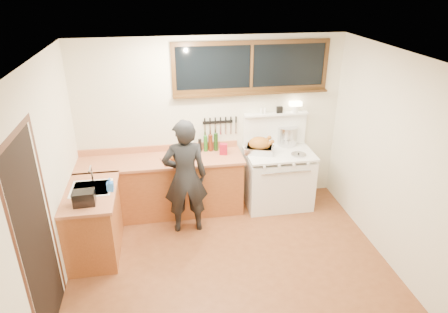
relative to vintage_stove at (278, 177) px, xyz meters
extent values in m
cube|color=brown|center=(-1.00, -1.41, -0.48)|extent=(4.00, 3.50, 0.02)
cube|color=beige|center=(-1.00, 0.36, 0.83)|extent=(4.00, 0.05, 2.60)
cube|color=beige|center=(-1.00, -3.19, 0.83)|extent=(4.00, 0.05, 2.60)
cube|color=beige|center=(-3.03, -1.41, 0.83)|extent=(0.05, 3.50, 2.60)
cube|color=beige|center=(1.02, -1.41, 0.83)|extent=(0.05, 3.50, 2.60)
cube|color=white|center=(-1.00, -1.41, 2.16)|extent=(4.00, 3.50, 0.05)
cube|color=brown|center=(-1.80, 0.04, -0.04)|extent=(2.40, 0.60, 0.86)
cube|color=#B06846|center=(-1.80, 0.03, 0.41)|extent=(2.44, 0.64, 0.04)
cube|color=#B06846|center=(-1.80, 0.32, 0.48)|extent=(2.40, 0.03, 0.10)
sphere|color=#B78C38|center=(-2.80, -0.24, 0.23)|extent=(0.03, 0.03, 0.03)
sphere|color=#B78C38|center=(-2.30, -0.24, 0.23)|extent=(0.03, 0.03, 0.03)
sphere|color=#B78C38|center=(-1.80, -0.24, 0.23)|extent=(0.03, 0.03, 0.03)
sphere|color=#B78C38|center=(-1.30, -0.24, 0.23)|extent=(0.03, 0.03, 0.03)
sphere|color=#B78C38|center=(-0.85, -0.24, 0.23)|extent=(0.03, 0.03, 0.03)
cube|color=brown|center=(-2.70, -0.79, -0.04)|extent=(0.60, 1.05, 0.86)
cube|color=#B06846|center=(-2.69, -0.79, 0.41)|extent=(0.64, 1.09, 0.04)
cube|color=white|center=(-2.68, -0.71, 0.37)|extent=(0.45, 0.40, 0.14)
cube|color=white|center=(-2.68, -0.71, 0.44)|extent=(0.50, 0.45, 0.01)
cylinder|color=silver|center=(-2.68, -0.53, 0.55)|extent=(0.02, 0.02, 0.24)
cylinder|color=silver|center=(-2.68, -0.61, 0.66)|extent=(0.02, 0.18, 0.02)
cube|color=white|center=(0.00, -0.01, -0.06)|extent=(1.00, 0.70, 0.82)
cube|color=white|center=(0.00, -0.01, 0.42)|extent=(1.02, 0.72, 0.03)
cube|color=white|center=(0.00, -0.35, 0.05)|extent=(0.88, 0.02, 0.46)
cylinder|color=silver|center=(0.00, -0.38, 0.27)|extent=(0.75, 0.02, 0.02)
cylinder|color=white|center=(-0.33, -0.37, 0.38)|extent=(0.04, 0.03, 0.04)
cylinder|color=white|center=(-0.11, -0.37, 0.38)|extent=(0.04, 0.03, 0.04)
cylinder|color=white|center=(0.11, -0.37, 0.38)|extent=(0.04, 0.03, 0.04)
cylinder|color=white|center=(0.33, -0.37, 0.38)|extent=(0.04, 0.03, 0.04)
cube|color=white|center=(0.00, 0.31, 0.68)|extent=(1.00, 0.05, 0.50)
cube|color=white|center=(0.00, 0.28, 0.95)|extent=(1.00, 0.12, 0.03)
cylinder|color=white|center=(0.30, 0.28, 1.01)|extent=(0.10, 0.10, 0.10)
cube|color=#FFE5B2|center=(0.30, 0.28, 1.10)|extent=(0.18, 0.09, 0.06)
cube|color=black|center=(0.05, 0.28, 1.01)|extent=(0.09, 0.05, 0.10)
cylinder|color=white|center=(-0.18, 0.28, 1.01)|extent=(0.04, 0.04, 0.09)
cylinder|color=white|center=(-0.24, 0.28, 1.01)|extent=(0.04, 0.04, 0.09)
cube|color=black|center=(-0.40, 0.32, 1.68)|extent=(2.20, 0.01, 0.62)
cube|color=black|center=(-0.40, 0.32, 2.02)|extent=(2.32, 0.04, 0.06)
cube|color=black|center=(-0.40, 0.32, 1.34)|extent=(2.32, 0.04, 0.06)
cube|color=black|center=(-1.53, 0.32, 1.68)|extent=(0.06, 0.04, 0.62)
cube|color=black|center=(0.73, 0.32, 1.68)|extent=(0.06, 0.04, 0.62)
cube|color=black|center=(-0.40, 0.32, 1.68)|extent=(0.04, 0.04, 0.62)
cube|color=black|center=(-0.40, 0.27, 1.30)|extent=(2.32, 0.13, 0.03)
cube|color=black|center=(-2.99, -1.96, 0.58)|extent=(0.01, 0.86, 2.10)
cube|color=black|center=(-2.99, -2.45, 0.58)|extent=(0.01, 0.07, 2.10)
cube|color=black|center=(-2.99, -1.48, 0.58)|extent=(0.01, 0.07, 2.10)
cube|color=black|center=(-2.99, -1.96, 1.67)|extent=(0.01, 1.04, 0.07)
cube|color=black|center=(-0.90, 0.33, 0.85)|extent=(0.46, 0.02, 0.04)
cube|color=silver|center=(-1.10, 0.31, 0.74)|extent=(0.02, 0.00, 0.18)
cube|color=black|center=(-1.10, 0.31, 0.88)|extent=(0.02, 0.02, 0.10)
cube|color=silver|center=(-1.02, 0.31, 0.74)|extent=(0.02, 0.00, 0.18)
cube|color=black|center=(-1.02, 0.31, 0.88)|extent=(0.02, 0.02, 0.10)
cube|color=silver|center=(-0.94, 0.31, 0.74)|extent=(0.02, 0.00, 0.18)
cube|color=black|center=(-0.94, 0.31, 0.88)|extent=(0.02, 0.02, 0.10)
cube|color=silver|center=(-0.86, 0.31, 0.74)|extent=(0.03, 0.00, 0.18)
cube|color=black|center=(-0.86, 0.31, 0.88)|extent=(0.02, 0.02, 0.10)
cube|color=silver|center=(-0.78, 0.31, 0.74)|extent=(0.03, 0.00, 0.18)
cube|color=black|center=(-0.78, 0.31, 0.88)|extent=(0.02, 0.02, 0.10)
cube|color=silver|center=(-0.70, 0.31, 0.74)|extent=(0.03, 0.00, 0.18)
cube|color=black|center=(-0.70, 0.31, 0.88)|extent=(0.02, 0.02, 0.10)
cube|color=silver|center=(-0.62, 0.31, 0.74)|extent=(0.03, 0.00, 0.18)
cube|color=black|center=(-0.62, 0.31, 0.88)|extent=(0.02, 0.02, 0.10)
imported|color=black|center=(-1.48, -0.47, 0.37)|extent=(0.62, 0.41, 1.67)
imported|color=blue|center=(-2.43, -0.81, 0.52)|extent=(0.08, 0.08, 0.18)
cube|color=black|center=(-2.70, -1.09, 0.52)|extent=(0.26, 0.19, 0.17)
cube|color=#B06846|center=(-1.57, -0.04, 0.44)|extent=(0.48, 0.40, 0.02)
ellipsoid|color=#9C5D1C|center=(-1.57, -0.04, 0.51)|extent=(0.26, 0.21, 0.13)
sphere|color=#9C5D1C|center=(-1.46, 0.01, 0.53)|extent=(0.05, 0.05, 0.05)
sphere|color=#9C5D1C|center=(-1.46, -0.10, 0.53)|extent=(0.05, 0.05, 0.05)
cube|color=silver|center=(-0.31, 0.04, 0.48)|extent=(0.50, 0.43, 0.10)
cube|color=#3F3F42|center=(-0.31, 0.04, 0.52)|extent=(0.44, 0.37, 0.03)
torus|color=silver|center=(-0.53, 0.04, 0.53)|extent=(0.04, 0.10, 0.10)
torus|color=silver|center=(-0.09, 0.04, 0.53)|extent=(0.04, 0.10, 0.10)
ellipsoid|color=#9C5D1C|center=(-0.31, 0.04, 0.57)|extent=(0.39, 0.34, 0.21)
cylinder|color=#9C5D1C|center=(-0.20, -0.04, 0.59)|extent=(0.13, 0.09, 0.09)
sphere|color=#9C5D1C|center=(-0.13, -0.04, 0.63)|extent=(0.06, 0.06, 0.06)
cylinder|color=#9C5D1C|center=(-0.20, 0.12, 0.59)|extent=(0.13, 0.09, 0.09)
sphere|color=#9C5D1C|center=(-0.13, 0.12, 0.63)|extent=(0.06, 0.06, 0.06)
cylinder|color=silver|center=(0.20, 0.28, 0.58)|extent=(0.38, 0.38, 0.30)
cylinder|color=silver|center=(0.17, 0.19, 0.50)|extent=(0.19, 0.19, 0.13)
cylinder|color=black|center=(0.18, 0.31, 0.55)|extent=(0.03, 0.17, 0.02)
cylinder|color=silver|center=(0.25, -0.17, 0.44)|extent=(0.28, 0.28, 0.02)
sphere|color=black|center=(0.25, -0.17, 0.46)|extent=(0.03, 0.03, 0.03)
cube|color=maroon|center=(-0.86, 0.06, 0.52)|extent=(0.13, 0.11, 0.17)
cylinder|color=white|center=(-1.33, 0.23, 0.52)|extent=(0.11, 0.11, 0.18)
cylinder|color=black|center=(-1.19, 0.22, 0.53)|extent=(0.05, 0.05, 0.20)
cylinder|color=black|center=(-1.11, 0.22, 0.56)|extent=(0.06, 0.06, 0.25)
cylinder|color=black|center=(-1.03, 0.22, 0.56)|extent=(0.07, 0.07, 0.26)
cylinder|color=black|center=(-0.95, 0.22, 0.57)|extent=(0.06, 0.06, 0.28)
camera|label=1|loc=(-1.74, -5.34, 2.91)|focal=32.00mm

